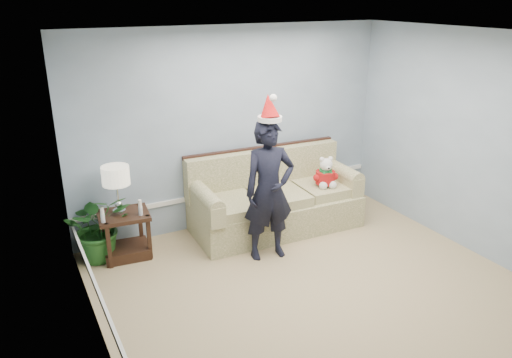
{
  "coord_description": "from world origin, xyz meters",
  "views": [
    {
      "loc": [
        -2.78,
        -3.46,
        3.07
      ],
      "look_at": [
        -0.15,
        1.55,
        0.95
      ],
      "focal_mm": 35.0,
      "sensor_mm": 36.0,
      "label": 1
    }
  ],
  "objects": [
    {
      "name": "candle_pair",
      "position": [
        -1.7,
        1.99,
        0.67
      ],
      "size": [
        0.49,
        0.05,
        0.2
      ],
      "color": "silver",
      "rests_on": "side_table"
    },
    {
      "name": "houseplant",
      "position": [
        -1.95,
        2.22,
        0.43
      ],
      "size": [
        0.78,
        0.68,
        0.86
      ],
      "primitive_type": "imported",
      "rotation": [
        0.0,
        0.0,
        -0.01
      ],
      "color": "#1F551D",
      "rests_on": "room_shell"
    },
    {
      "name": "man",
      "position": [
        -0.09,
        1.34,
        0.86
      ],
      "size": [
        0.67,
        0.49,
        1.72
      ],
      "primitive_type": "imported",
      "rotation": [
        0.0,
        0.0,
        -0.13
      ],
      "color": "black",
      "rests_on": "room_shell"
    },
    {
      "name": "santa_hat",
      "position": [
        -0.09,
        1.36,
        1.85
      ],
      "size": [
        0.32,
        0.35,
        0.33
      ],
      "rotation": [
        0.0,
        0.0,
        -0.15
      ],
      "color": "silver",
      "rests_on": "man"
    },
    {
      "name": "room_shell",
      "position": [
        0.0,
        0.0,
        1.35
      ],
      "size": [
        4.54,
        5.04,
        2.74
      ],
      "color": "tan",
      "rests_on": "ground"
    },
    {
      "name": "side_table",
      "position": [
        -1.66,
        2.13,
        0.22
      ],
      "size": [
        0.65,
        0.56,
        0.58
      ],
      "rotation": [
        0.0,
        0.0,
        -0.11
      ],
      "color": "#331F12",
      "rests_on": "room_shell"
    },
    {
      "name": "teddy_bear",
      "position": [
        1.05,
        1.79,
        0.71
      ],
      "size": [
        0.32,
        0.33,
        0.43
      ],
      "rotation": [
        0.0,
        0.0,
        -0.26
      ],
      "color": "silver",
      "rests_on": "sofa"
    },
    {
      "name": "table_lamp",
      "position": [
        -1.69,
        2.2,
        1.02
      ],
      "size": [
        0.33,
        0.33,
        0.58
      ],
      "color": "silver",
      "rests_on": "side_table"
    },
    {
      "name": "sofa",
      "position": [
        0.37,
        2.03,
        0.38
      ],
      "size": [
        2.31,
        1.07,
        1.07
      ],
      "rotation": [
        0.0,
        0.0,
        -0.04
      ],
      "color": "#606B33",
      "rests_on": "room_shell"
    },
    {
      "name": "wainscot_trim",
      "position": [
        -1.18,
        1.18,
        0.45
      ],
      "size": [
        4.49,
        4.99,
        0.06
      ],
      "color": "white",
      "rests_on": "room_shell"
    }
  ]
}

